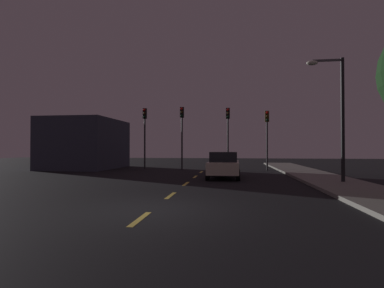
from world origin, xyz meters
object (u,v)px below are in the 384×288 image
traffic_signal_far_right (267,129)px  traffic_signal_far_left (145,127)px  traffic_signal_center_left (182,126)px  traffic_signal_center_right (228,127)px  street_lamp_right (336,107)px  car_stopped_ahead (224,165)px

traffic_signal_far_right → traffic_signal_far_left: bearing=180.0°
traffic_signal_far_left → traffic_signal_center_left: size_ratio=0.99×
traffic_signal_center_right → street_lamp_right: (5.51, -9.33, 0.24)m
traffic_signal_center_left → traffic_signal_center_right: size_ratio=1.03×
traffic_signal_center_right → traffic_signal_far_right: bearing=-0.0°
traffic_signal_far_right → street_lamp_right: size_ratio=0.77×
traffic_signal_center_right → street_lamp_right: bearing=-59.4°
traffic_signal_center_right → street_lamp_right: 10.84m
traffic_signal_far_left → traffic_signal_center_right: 7.18m
traffic_signal_far_left → traffic_signal_center_left: traffic_signal_center_left is taller
traffic_signal_far_left → traffic_signal_center_left: bearing=0.0°
traffic_signal_far_left → traffic_signal_far_right: bearing=-0.0°
traffic_signal_far_right → car_stopped_ahead: 8.01m
car_stopped_ahead → traffic_signal_far_right: bearing=63.6°
traffic_signal_far_left → street_lamp_right: size_ratio=0.84×
traffic_signal_center_left → car_stopped_ahead: 8.27m
traffic_signal_far_left → car_stopped_ahead: 10.17m
car_stopped_ahead → street_lamp_right: street_lamp_right is taller
traffic_signal_far_left → traffic_signal_far_right: size_ratio=1.08×
traffic_signal_center_left → traffic_signal_far_left: bearing=-180.0°
traffic_signal_far_left → traffic_signal_center_left: (3.28, 0.00, 0.03)m
traffic_signal_center_right → car_stopped_ahead: traffic_signal_center_right is taller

